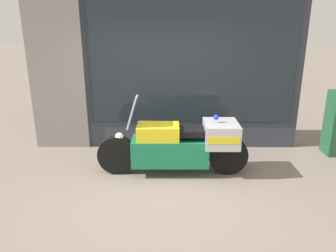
% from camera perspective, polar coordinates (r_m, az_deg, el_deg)
% --- Properties ---
extents(ground_plane, '(60.00, 60.00, 0.00)m').
position_cam_1_polar(ground_plane, '(5.13, -0.91, -11.03)').
color(ground_plane, gray).
extents(shop_building, '(5.26, 0.55, 3.74)m').
position_cam_1_polar(shop_building, '(6.54, -4.35, 12.57)').
color(shop_building, '#333842').
rests_on(shop_building, ground).
extents(window_display, '(3.74, 0.30, 1.87)m').
position_cam_1_polar(window_display, '(6.83, 3.47, 0.61)').
color(window_display, slate).
rests_on(window_display, ground).
extents(paramedic_motorcycle, '(2.52, 0.66, 1.33)m').
position_cam_1_polar(paramedic_motorcycle, '(5.44, 2.44, -3.18)').
color(paramedic_motorcycle, black).
rests_on(paramedic_motorcycle, ground).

